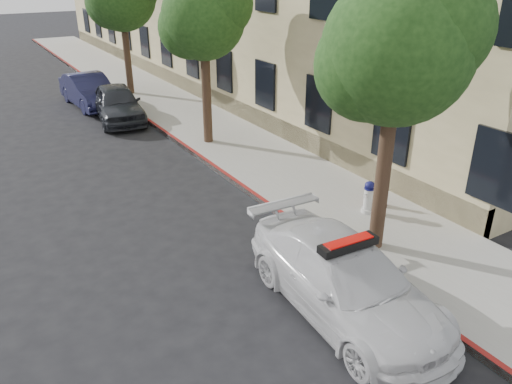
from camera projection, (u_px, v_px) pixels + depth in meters
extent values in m
plane|color=black|center=(213.00, 246.00, 10.98)|extent=(120.00, 120.00, 0.00)
cube|color=gray|center=(180.00, 112.00, 20.39)|extent=(3.20, 50.00, 0.15)
cube|color=maroon|center=(144.00, 118.00, 19.66)|extent=(0.12, 50.00, 0.15)
cylinder|color=black|center=(383.00, 175.00, 10.05)|extent=(0.30, 0.30, 3.30)
sphere|color=#163511|center=(398.00, 50.00, 9.02)|extent=(2.80, 2.80, 2.80)
sphere|color=#163511|center=(429.00, 27.00, 8.81)|extent=(2.24, 2.24, 2.24)
sphere|color=#163511|center=(370.00, 66.00, 9.21)|extent=(2.10, 2.10, 2.10)
cylinder|color=black|center=(207.00, 95.00, 16.26)|extent=(0.30, 0.30, 3.19)
sphere|color=#163511|center=(203.00, 17.00, 15.25)|extent=(2.60, 2.60, 2.60)
sphere|color=#163511|center=(219.00, 4.00, 15.04)|extent=(2.08, 2.08, 2.08)
sphere|color=#163511|center=(189.00, 27.00, 15.44)|extent=(1.95, 1.95, 1.95)
cylinder|color=black|center=(127.00, 55.00, 22.40)|extent=(0.30, 0.30, 3.41)
sphere|color=#163511|center=(112.00, 3.00, 21.54)|extent=(2.25, 2.25, 2.25)
imported|color=silver|center=(345.00, 280.00, 8.70)|extent=(2.09, 4.61, 1.31)
cube|color=black|center=(348.00, 245.00, 8.40)|extent=(1.11, 0.34, 0.14)
cube|color=#A50A07|center=(349.00, 242.00, 8.38)|extent=(0.91, 0.27, 0.06)
imported|color=#22242A|center=(117.00, 103.00, 19.34)|extent=(2.13, 4.24, 1.39)
imported|color=#151635|center=(89.00, 91.00, 21.25)|extent=(1.69, 4.21, 1.36)
cylinder|color=silver|center=(367.00, 210.00, 12.14)|extent=(0.31, 0.31, 0.10)
cylinder|color=silver|center=(369.00, 199.00, 12.00)|extent=(0.23, 0.23, 0.53)
ellipsoid|color=#121350|center=(370.00, 185.00, 11.85)|extent=(0.25, 0.25, 0.18)
cylinder|color=silver|center=(369.00, 194.00, 11.95)|extent=(0.34, 0.14, 0.10)
cylinder|color=silver|center=(369.00, 194.00, 11.95)|extent=(0.12, 0.19, 0.10)
cube|color=black|center=(377.00, 204.00, 12.52)|extent=(0.37, 0.37, 0.03)
cone|color=#FF340D|center=(379.00, 192.00, 12.37)|extent=(0.27, 0.27, 0.64)
cylinder|color=white|center=(379.00, 188.00, 12.33)|extent=(0.15, 0.15, 0.10)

